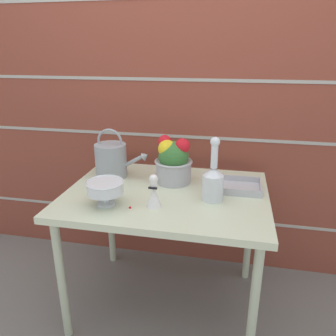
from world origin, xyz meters
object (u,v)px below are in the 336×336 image
Objects in this scene: crystal_pedestal_bowl at (105,188)px; glass_decanter at (213,180)px; figurine_vase at (154,194)px; wire_tray at (234,187)px; watering_can at (111,160)px; flower_planter at (173,161)px.

glass_decanter is (0.50, 0.16, 0.02)m from crystal_pedestal_bowl.
figurine_vase is 0.48m from wire_tray.
wire_tray is at bearing -3.38° from watering_can.
crystal_pedestal_bowl is (0.11, -0.37, -0.02)m from watering_can.
figurine_vase is 0.57× the size of wire_tray.
figurine_vase is at bearing -154.44° from glass_decanter.
figurine_vase reaches higher than crystal_pedestal_bowl.
watering_can reaches higher than wire_tray.
glass_decanter reaches higher than crystal_pedestal_bowl.
glass_decanter is 0.30m from figurine_vase.
flower_planter is 0.81× the size of glass_decanter.
glass_decanter is at bearing 25.56° from figurine_vase.
glass_decanter reaches higher than figurine_vase.
watering_can reaches higher than flower_planter.
glass_decanter reaches higher than flower_planter.
flower_planter reaches higher than crystal_pedestal_bowl.
flower_planter is 0.31m from glass_decanter.
glass_decanter is 0.22m from wire_tray.
flower_planter is (0.37, -0.01, 0.02)m from watering_can.
wire_tray is (0.61, 0.32, -0.08)m from crystal_pedestal_bowl.
watering_can is at bearing 106.24° from crystal_pedestal_bowl.
flower_planter is 0.92× the size of wire_tray.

